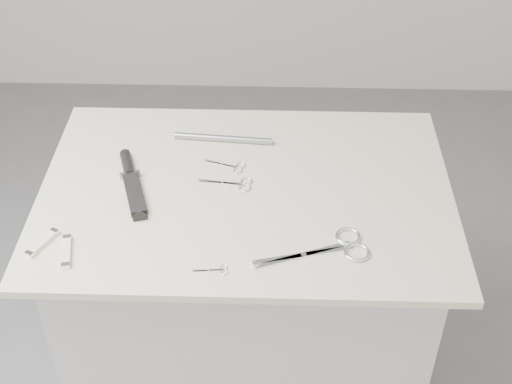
{
  "coord_description": "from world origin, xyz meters",
  "views": [
    {
      "loc": [
        0.07,
        -1.33,
        2.02
      ],
      "look_at": [
        0.03,
        -0.01,
        0.92
      ],
      "focal_mm": 50.0,
      "sensor_mm": 36.0,
      "label": 1
    }
  ],
  "objects_px": {
    "embroidery_scissors_a": "(236,184)",
    "tiny_scissors": "(216,270)",
    "large_shears": "(335,248)",
    "embroidery_scissors_b": "(231,166)",
    "pocket_knife_a": "(42,243)",
    "metal_rail": "(223,138)",
    "sheathed_knife": "(131,180)",
    "plinth": "(247,317)",
    "pocket_knife_b": "(66,251)"
  },
  "relations": [
    {
      "from": "plinth",
      "to": "pocket_knife_a",
      "type": "height_order",
      "value": "pocket_knife_a"
    },
    {
      "from": "embroidery_scissors_a",
      "to": "metal_rail",
      "type": "xyz_separation_m",
      "value": [
        -0.04,
        0.18,
        0.01
      ]
    },
    {
      "from": "plinth",
      "to": "pocket_knife_b",
      "type": "distance_m",
      "value": 0.65
    },
    {
      "from": "large_shears",
      "to": "pocket_knife_b",
      "type": "bearing_deg",
      "value": 165.21
    },
    {
      "from": "plinth",
      "to": "metal_rail",
      "type": "relative_size",
      "value": 3.47
    },
    {
      "from": "sheathed_knife",
      "to": "metal_rail",
      "type": "xyz_separation_m",
      "value": [
        0.21,
        0.18,
        -0.0
      ]
    },
    {
      "from": "large_shears",
      "to": "sheathed_knife",
      "type": "distance_m",
      "value": 0.53
    },
    {
      "from": "tiny_scissors",
      "to": "pocket_knife_b",
      "type": "xyz_separation_m",
      "value": [
        -0.33,
        0.04,
        0.01
      ]
    },
    {
      "from": "embroidery_scissors_b",
      "to": "sheathed_knife",
      "type": "relative_size",
      "value": 0.44
    },
    {
      "from": "embroidery_scissors_a",
      "to": "plinth",
      "type": "bearing_deg",
      "value": -29.85
    },
    {
      "from": "embroidery_scissors_b",
      "to": "sheathed_knife",
      "type": "height_order",
      "value": "sheathed_knife"
    },
    {
      "from": "metal_rail",
      "to": "pocket_knife_b",
      "type": "bearing_deg",
      "value": -126.07
    },
    {
      "from": "sheathed_knife",
      "to": "pocket_knife_b",
      "type": "xyz_separation_m",
      "value": [
        -0.1,
        -0.25,
        -0.0
      ]
    },
    {
      "from": "embroidery_scissors_b",
      "to": "large_shears",
      "type": "bearing_deg",
      "value": -31.72
    },
    {
      "from": "pocket_knife_b",
      "to": "sheathed_knife",
      "type": "bearing_deg",
      "value": -33.01
    },
    {
      "from": "large_shears",
      "to": "pocket_knife_a",
      "type": "height_order",
      "value": "pocket_knife_a"
    },
    {
      "from": "large_shears",
      "to": "embroidery_scissors_b",
      "type": "xyz_separation_m",
      "value": [
        -0.25,
        0.29,
        -0.0
      ]
    },
    {
      "from": "plinth",
      "to": "sheathed_knife",
      "type": "xyz_separation_m",
      "value": [
        -0.28,
        0.02,
        0.48
      ]
    },
    {
      "from": "embroidery_scissors_a",
      "to": "tiny_scissors",
      "type": "distance_m",
      "value": 0.29
    },
    {
      "from": "plinth",
      "to": "sheathed_knife",
      "type": "distance_m",
      "value": 0.56
    },
    {
      "from": "embroidery_scissors_a",
      "to": "embroidery_scissors_b",
      "type": "relative_size",
      "value": 1.23
    },
    {
      "from": "large_shears",
      "to": "pocket_knife_a",
      "type": "relative_size",
      "value": 2.78
    },
    {
      "from": "large_shears",
      "to": "embroidery_scissors_b",
      "type": "height_order",
      "value": "large_shears"
    },
    {
      "from": "large_shears",
      "to": "plinth",
      "type": "bearing_deg",
      "value": 117.65
    },
    {
      "from": "sheathed_knife",
      "to": "pocket_knife_a",
      "type": "xyz_separation_m",
      "value": [
        -0.16,
        -0.22,
        -0.0
      ]
    },
    {
      "from": "large_shears",
      "to": "tiny_scissors",
      "type": "height_order",
      "value": "large_shears"
    },
    {
      "from": "embroidery_scissors_a",
      "to": "embroidery_scissors_b",
      "type": "bearing_deg",
      "value": 109.15
    },
    {
      "from": "large_shears",
      "to": "sheathed_knife",
      "type": "xyz_separation_m",
      "value": [
        -0.49,
        0.22,
        0.01
      ]
    },
    {
      "from": "embroidery_scissors_b",
      "to": "metal_rail",
      "type": "height_order",
      "value": "metal_rail"
    },
    {
      "from": "embroidery_scissors_a",
      "to": "pocket_knife_a",
      "type": "distance_m",
      "value": 0.47
    },
    {
      "from": "pocket_knife_a",
      "to": "embroidery_scissors_b",
      "type": "bearing_deg",
      "value": -27.08
    },
    {
      "from": "sheathed_knife",
      "to": "pocket_knife_a",
      "type": "bearing_deg",
      "value": 126.85
    },
    {
      "from": "large_shears",
      "to": "metal_rail",
      "type": "bearing_deg",
      "value": 106.43
    },
    {
      "from": "embroidery_scissors_a",
      "to": "embroidery_scissors_b",
      "type": "height_order",
      "value": "same"
    },
    {
      "from": "plinth",
      "to": "embroidery_scissors_b",
      "type": "xyz_separation_m",
      "value": [
        -0.04,
        0.09,
        0.47
      ]
    },
    {
      "from": "tiny_scissors",
      "to": "metal_rail",
      "type": "xyz_separation_m",
      "value": [
        -0.01,
        0.47,
        0.01
      ]
    },
    {
      "from": "tiny_scissors",
      "to": "sheathed_knife",
      "type": "xyz_separation_m",
      "value": [
        -0.23,
        0.29,
        0.01
      ]
    },
    {
      "from": "tiny_scissors",
      "to": "pocket_knife_b",
      "type": "height_order",
      "value": "pocket_knife_b"
    },
    {
      "from": "embroidery_scissors_a",
      "to": "tiny_scissors",
      "type": "relative_size",
      "value": 1.74
    },
    {
      "from": "tiny_scissors",
      "to": "sheathed_knife",
      "type": "relative_size",
      "value": 0.31
    },
    {
      "from": "metal_rail",
      "to": "sheathed_knife",
      "type": "bearing_deg",
      "value": -139.66
    },
    {
      "from": "sheathed_knife",
      "to": "embroidery_scissors_a",
      "type": "bearing_deg",
      "value": -107.46
    },
    {
      "from": "plinth",
      "to": "sheathed_knife",
      "type": "bearing_deg",
      "value": 176.45
    },
    {
      "from": "pocket_knife_a",
      "to": "pocket_knife_b",
      "type": "xyz_separation_m",
      "value": [
        0.06,
        -0.03,
        0.0
      ]
    },
    {
      "from": "plinth",
      "to": "tiny_scissors",
      "type": "xyz_separation_m",
      "value": [
        -0.05,
        -0.28,
        0.47
      ]
    },
    {
      "from": "sheathed_knife",
      "to": "embroidery_scissors_b",
      "type": "bearing_deg",
      "value": -91.14
    },
    {
      "from": "pocket_knife_a",
      "to": "metal_rail",
      "type": "relative_size",
      "value": 0.36
    },
    {
      "from": "tiny_scissors",
      "to": "pocket_knife_b",
      "type": "relative_size",
      "value": 0.75
    },
    {
      "from": "tiny_scissors",
      "to": "embroidery_scissors_a",
      "type": "bearing_deg",
      "value": 78.96
    },
    {
      "from": "pocket_knife_b",
      "to": "large_shears",
      "type": "bearing_deg",
      "value": -98.02
    }
  ]
}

